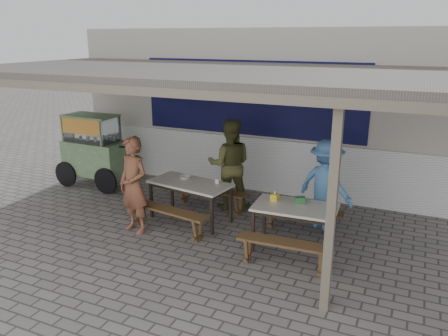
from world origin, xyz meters
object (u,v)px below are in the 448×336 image
Objects in this scene: bench_left_street at (168,214)px; vendor_cart at (94,148)px; tissue_box at (275,197)px; condiment_bowl at (185,177)px; bench_right_street at (284,249)px; patron_street_side at (134,185)px; bench_left_wall at (211,193)px; table_right at (295,211)px; bench_right_wall at (303,214)px; patron_right_table at (326,185)px; patron_wall_side at (230,164)px; donation_box at (300,200)px; condiment_jar at (217,181)px; table_left at (190,186)px.

bench_left_street is 0.79× the size of vendor_cart.
tissue_box is 0.56× the size of condiment_bowl.
bench_right_street is 0.83× the size of patron_street_side.
vendor_cart reaches higher than bench_right_street.
bench_left_wall is 2.25m from table_right.
bench_right_wall is 0.87× the size of patron_right_table.
patron_wall_side is at bearing 47.60° from bench_left_wall.
condiment_bowl is (-2.32, 0.37, -0.03)m from donation_box.
condiment_jar reaches higher than condiment_bowl.
condiment_jar is at bearing 159.01° from table_right.
patron_wall_side is at bearing 128.49° from bench_right_street.
condiment_bowl is at bearing 148.38° from table_left.
condiment_jar reaches higher than bench_right_wall.
table_right is 0.65× the size of vendor_cart.
donation_box is (0.41, 0.05, -0.00)m from tissue_box.
tissue_box reaches higher than bench_right_street.
patron_right_table reaches higher than table_left.
bench_left_street is 2.31m from donation_box.
table_left is 1.14× the size of bench_right_street.
tissue_box reaches higher than condiment_jar.
bench_left_wall is at bearing 150.14° from table_right.
bench_right_wall is 0.82m from tissue_box.
condiment_bowl is (-1.91, 0.42, -0.03)m from tissue_box.
patron_street_side is 19.69× the size of condiment_jar.
donation_box is at bearing -10.93° from vendor_cart.
patron_street_side is 2.85m from donation_box.
vendor_cart reaches higher than condiment_bowl.
bench_left_street is at bearing -168.50° from donation_box.
patron_street_side is 1.05× the size of patron_right_table.
table_right is at bearing 121.10° from patron_wall_side.
condiment_jar is (-1.62, 0.52, 0.12)m from table_right.
condiment_jar is at bearing -43.50° from bench_left_wall.
bench_left_wall is at bearing -3.26° from vendor_cart.
patron_right_table reaches higher than table_right.
bench_right_wall is 1.65m from condiment_jar.
bench_left_wall is 8.13× the size of condiment_bowl.
bench_left_wall is 1.22× the size of table_right.
vendor_cart is at bearing 166.35° from tissue_box.
patron_wall_side is (3.37, 0.01, 0.01)m from vendor_cart.
condiment_bowl is (-0.30, -0.48, 0.43)m from bench_left_wall.
bench_left_wall is (0.10, 0.65, -0.33)m from table_left.
condiment_bowl is at bearing 79.96° from patron_street_side.
condiment_jar is (0.47, 0.17, 0.12)m from table_left.
bench_left_street is 1.00× the size of bench_left_wall.
condiment_bowl is at bearing -13.45° from vendor_cart.
table_left is at bearing 167.37° from table_right.
table_left is at bearing -173.75° from bench_right_wall.
bench_left_wall is 1.16× the size of bench_right_street.
patron_street_side is 2.44m from tissue_box.
patron_right_table is 2.60m from condiment_bowl.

